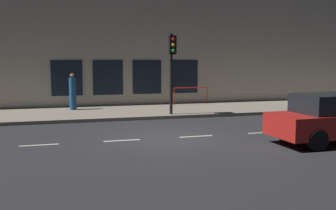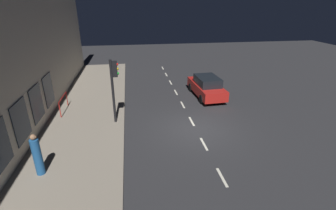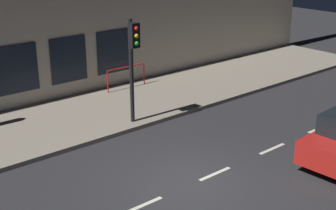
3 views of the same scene
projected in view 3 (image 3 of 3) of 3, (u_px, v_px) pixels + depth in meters
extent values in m
plane|color=#28282B|center=(189.00, 185.00, 12.96)|extent=(60.00, 60.00, 0.00)
cube|color=gray|center=(75.00, 118.00, 17.43)|extent=(4.50, 32.00, 0.15)
cube|color=#192333|center=(113.00, 52.00, 20.44)|extent=(0.04, 1.61, 1.85)
cube|color=#192333|center=(69.00, 60.00, 19.13)|extent=(0.04, 1.61, 1.85)
cube|color=#192333|center=(18.00, 69.00, 17.83)|extent=(0.04, 1.61, 1.85)
cube|color=beige|center=(319.00, 128.00, 16.71)|extent=(0.12, 1.20, 0.01)
cube|color=beige|center=(272.00, 149.00, 15.13)|extent=(0.12, 1.20, 0.01)
cube|color=beige|center=(215.00, 174.00, 13.56)|extent=(0.12, 1.20, 0.01)
cube|color=beige|center=(143.00, 205.00, 11.99)|extent=(0.12, 1.20, 0.01)
cylinder|color=black|center=(131.00, 72.00, 16.33)|extent=(0.14, 0.14, 3.68)
cube|color=black|center=(134.00, 35.00, 15.74)|extent=(0.26, 0.32, 0.84)
sphere|color=red|center=(136.00, 28.00, 15.55)|extent=(0.15, 0.15, 0.15)
sphere|color=gold|center=(136.00, 36.00, 15.63)|extent=(0.15, 0.15, 0.15)
sphere|color=green|center=(137.00, 43.00, 15.72)|extent=(0.15, 0.15, 0.15)
cylinder|color=black|center=(310.00, 154.00, 14.05)|extent=(0.26, 0.65, 0.64)
cylinder|color=red|center=(144.00, 74.00, 21.01)|extent=(0.05, 0.05, 0.95)
cylinder|color=red|center=(108.00, 82.00, 19.85)|extent=(0.05, 0.05, 0.95)
cylinder|color=red|center=(126.00, 67.00, 20.26)|extent=(0.05, 1.92, 0.05)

